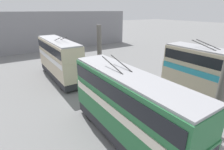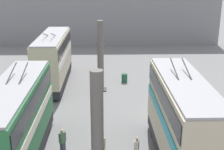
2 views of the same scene
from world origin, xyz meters
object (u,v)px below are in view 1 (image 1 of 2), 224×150
at_px(bus_right_near, 128,105).
at_px(person_by_right_row, 145,112).
at_px(bus_right_mid, 59,57).
at_px(oil_drum, 106,65).
at_px(person_aisle_midway, 176,108).
at_px(person_aisle_foreground, 220,126).
at_px(bus_left_near, 213,75).
at_px(person_by_left_row, 190,102).

xyz_separation_m(bus_right_near, person_by_right_row, (0.86, -2.44, -1.88)).
relative_size(bus_right_mid, person_by_right_row, 6.18).
height_order(bus_right_near, person_by_right_row, bus_right_near).
xyz_separation_m(bus_right_mid, oil_drum, (0.33, -7.07, -2.37)).
bearing_deg(bus_right_near, person_aisle_midway, -91.92).
distance_m(person_aisle_midway, person_aisle_foreground, 3.18).
relative_size(bus_left_near, person_aisle_foreground, 5.61).
bearing_deg(person_aisle_foreground, oil_drum, -153.77).
xyz_separation_m(person_aisle_foreground, person_by_right_row, (4.11, 3.12, -0.02)).
distance_m(bus_right_near, person_aisle_foreground, 6.70).
bearing_deg(oil_drum, bus_right_mid, 92.68).
xyz_separation_m(bus_right_mid, person_aisle_foreground, (-16.98, -5.55, -1.93)).
bearing_deg(bus_left_near, person_aisle_foreground, 127.36).
height_order(person_aisle_midway, person_aisle_foreground, person_aisle_midway).
xyz_separation_m(person_by_left_row, oil_drum, (14.14, -0.19, -0.39)).
bearing_deg(person_aisle_foreground, bus_left_near, 158.59).
height_order(bus_left_near, bus_right_mid, bus_left_near).
bearing_deg(person_by_left_row, bus_right_near, -165.00).
distance_m(bus_right_mid, oil_drum, 7.46).
height_order(bus_left_near, oil_drum, bus_left_near).
bearing_deg(person_by_left_row, person_aisle_midway, -162.09).
distance_m(person_aisle_midway, person_by_left_row, 2.04).
bearing_deg(bus_right_near, person_by_left_row, -90.69).
xyz_separation_m(bus_right_mid, person_by_right_row, (-12.87, -2.44, -1.95)).
bearing_deg(bus_right_near, oil_drum, -26.69).
distance_m(bus_right_mid, person_by_right_row, 13.24).
bearing_deg(bus_right_mid, person_by_left_row, -153.53).
height_order(person_aisle_foreground, person_by_right_row, person_aisle_foreground).
relative_size(bus_left_near, bus_right_near, 0.93).
bearing_deg(person_by_left_row, person_by_right_row, -176.28).
xyz_separation_m(bus_right_near, person_by_left_row, (-0.08, -6.87, -1.91)).
bearing_deg(bus_left_near, person_by_left_row, 83.74).
distance_m(bus_left_near, bus_right_mid, 16.90).
height_order(bus_right_mid, oil_drum, bus_right_mid).
height_order(bus_left_near, person_aisle_midway, bus_left_near).
bearing_deg(bus_left_near, bus_right_near, 87.83).
relative_size(bus_right_near, oil_drum, 11.51).
height_order(person_by_left_row, person_by_right_row, person_by_right_row).
bearing_deg(person_aisle_midway, person_by_left_row, -141.16).
distance_m(bus_left_near, person_by_right_row, 7.32).
bearing_deg(person_by_left_row, person_aisle_foreground, -96.92).
distance_m(person_by_left_row, person_aisle_foreground, 3.44).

